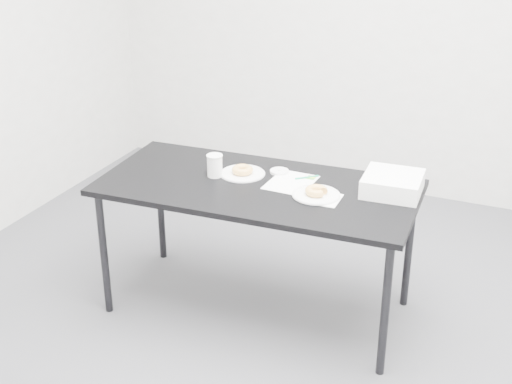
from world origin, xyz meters
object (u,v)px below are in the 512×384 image
at_px(scorecard, 291,182).
at_px(donut_near, 316,191).
at_px(donut_far, 242,170).
at_px(bakery_box, 393,184).
at_px(pen, 307,177).
at_px(plate_far, 242,174).
at_px(table, 258,195).
at_px(plate_near, 316,195).
at_px(coffee_cup, 215,165).

bearing_deg(scorecard, donut_near, -29.23).
distance_m(donut_far, bakery_box, 0.78).
height_order(pen, plate_far, pen).
distance_m(table, plate_near, 0.32).
xyz_separation_m(table, plate_near, (0.31, -0.01, 0.06)).
xyz_separation_m(donut_far, bakery_box, (0.77, 0.09, 0.02)).
bearing_deg(donut_far, scorecard, 0.18).
bearing_deg(donut_far, coffee_cup, -147.20).
distance_m(plate_near, coffee_cup, 0.57).
distance_m(pen, donut_far, 0.34).
bearing_deg(donut_near, donut_far, 166.95).
xyz_separation_m(scorecard, coffee_cup, (-0.39, -0.08, 0.06)).
xyz_separation_m(plate_near, plate_far, (-0.44, 0.10, -0.00)).
relative_size(pen, donut_near, 1.15).
distance_m(pen, bakery_box, 0.45).
bearing_deg(donut_far, donut_near, -13.05).
height_order(pen, donut_far, donut_far).
distance_m(pen, coffee_cup, 0.48).
bearing_deg(pen, donut_near, -99.36).
height_order(scorecard, bakery_box, bakery_box).
bearing_deg(plate_far, pen, 14.37).
xyz_separation_m(scorecard, bakery_box, (0.50, 0.09, 0.05)).
bearing_deg(bakery_box, plate_near, -153.70).
bearing_deg(plate_near, plate_far, 166.95).
height_order(pen, coffee_cup, coffee_cup).
bearing_deg(plate_near, pen, 121.77).
bearing_deg(plate_far, donut_near, -13.05).
height_order(table, plate_near, plate_near).
height_order(plate_near, coffee_cup, coffee_cup).
bearing_deg(table, plate_near, -4.36).
bearing_deg(table, pen, 38.92).
relative_size(pen, plate_near, 0.54).
xyz_separation_m(pen, donut_far, (-0.33, -0.08, 0.02)).
height_order(table, plate_far, plate_far).
height_order(table, scorecard, scorecard).
bearing_deg(table, bakery_box, 12.91).
relative_size(scorecard, pen, 2.15).
xyz_separation_m(plate_far, donut_far, (0.00, 0.00, 0.02)).
bearing_deg(donut_far, table, -36.40).
distance_m(plate_far, coffee_cup, 0.15).
height_order(donut_far, coffee_cup, coffee_cup).
bearing_deg(plate_far, bakery_box, 6.44).
bearing_deg(table, plate_far, 140.78).
xyz_separation_m(table, coffee_cup, (-0.25, 0.02, 0.11)).
relative_size(scorecard, bakery_box, 0.99).
xyz_separation_m(pen, plate_far, (-0.33, -0.08, -0.00)).
bearing_deg(pen, plate_far, 153.25).
bearing_deg(donut_far, bakery_box, 6.44).
bearing_deg(coffee_cup, table, -3.65).
height_order(plate_near, bakery_box, bakery_box).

